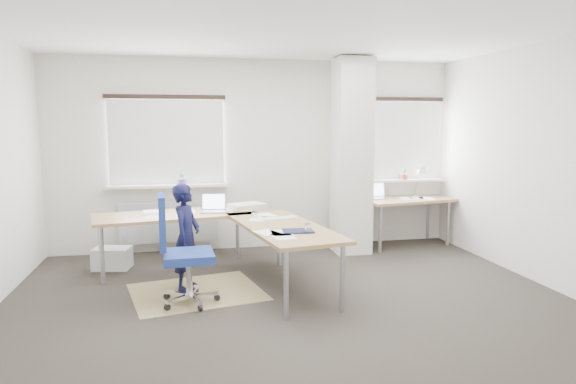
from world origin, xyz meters
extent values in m
plane|color=#292421|center=(0.00, 0.00, 0.00)|extent=(6.00, 6.00, 0.00)
cube|color=silver|center=(0.00, 2.50, 1.40)|extent=(6.00, 0.04, 2.80)
cube|color=silver|center=(0.00, -2.50, 1.40)|extent=(6.00, 0.04, 2.80)
cube|color=silver|center=(3.00, 0.00, 1.40)|extent=(0.04, 5.00, 2.80)
cube|color=white|center=(0.00, 0.00, 2.80)|extent=(6.00, 5.00, 0.04)
cube|color=silver|center=(1.30, 1.95, 1.39)|extent=(0.50, 0.50, 2.78)
cube|color=white|center=(-1.30, 2.47, 1.60)|extent=(1.60, 0.04, 1.20)
cube|color=white|center=(-1.30, 2.43, 1.60)|extent=(1.60, 0.02, 1.20)
cube|color=white|center=(-1.30, 2.40, 0.98)|extent=(1.70, 0.20, 0.04)
cube|color=white|center=(2.30, 2.47, 1.60)|extent=(1.20, 0.04, 1.20)
cube|color=white|center=(2.30, 2.43, 1.60)|extent=(1.20, 0.02, 1.20)
cube|color=white|center=(2.30, 2.40, 0.98)|extent=(1.30, 0.20, 0.04)
cube|color=silver|center=(-1.30, 2.42, 0.45)|extent=(1.40, 0.10, 0.60)
cylinder|color=#5C3A7F|center=(-1.10, 2.38, 1.04)|extent=(0.12, 0.12, 0.08)
imported|color=#2E712D|center=(-1.10, 2.38, 1.08)|extent=(0.09, 0.06, 0.17)
cylinder|color=#A44C3F|center=(2.30, 2.38, 1.04)|extent=(0.12, 0.12, 0.08)
imported|color=#2E712D|center=(2.30, 2.38, 1.08)|extent=(0.09, 0.07, 0.17)
cube|color=#8F7C4E|center=(-0.96, 0.52, 0.00)|extent=(1.60, 1.44, 0.01)
cube|color=white|center=(-2.01, 1.70, 0.14)|extent=(0.51, 0.40, 0.27)
cube|color=olive|center=(-1.19, 1.49, 0.71)|extent=(2.11, 1.14, 0.04)
cube|color=olive|center=(0.00, 0.48, 0.71)|extent=(1.14, 2.11, 0.04)
cylinder|color=#97979C|center=(-2.03, 1.04, 0.34)|extent=(0.05, 0.05, 0.69)
cylinder|color=#97979C|center=(-2.13, 1.63, 0.34)|extent=(0.05, 0.05, 0.69)
cylinder|color=#97979C|center=(-0.36, 1.94, 0.34)|extent=(0.05, 0.05, 0.69)
cylinder|color=#97979C|center=(-0.14, -0.46, 0.34)|extent=(0.05, 0.05, 0.69)
cylinder|color=#97979C|center=(0.45, -0.35, 0.34)|extent=(0.05, 0.05, 0.69)
cylinder|color=#97979C|center=(0.14, 1.42, 0.34)|extent=(0.05, 0.05, 0.69)
cube|color=#B7B7BC|center=(-0.71, 1.52, 0.74)|extent=(0.36, 0.27, 0.01)
cube|color=#B7B7BC|center=(-0.70, 1.63, 0.85)|extent=(0.33, 0.09, 0.22)
cube|color=silver|center=(-0.70, 1.63, 0.85)|extent=(0.29, 0.07, 0.19)
cube|color=white|center=(0.04, 0.85, 0.74)|extent=(0.46, 0.25, 0.02)
cube|color=#121832|center=(0.10, 0.12, 0.74)|extent=(0.33, 0.26, 0.01)
cube|color=silver|center=(-0.25, 1.68, 0.77)|extent=(0.54, 0.47, 0.07)
imported|color=white|center=(-0.25, 0.97, 0.76)|extent=(0.08, 0.08, 0.07)
cylinder|color=silver|center=(0.19, 0.02, 0.78)|extent=(0.07, 0.07, 0.10)
cube|color=olive|center=(2.25, 2.15, 0.71)|extent=(1.50, 0.93, 0.04)
cylinder|color=#97979C|center=(1.70, 1.80, 0.34)|extent=(0.05, 0.05, 0.69)
cylinder|color=#97979C|center=(2.88, 2.01, 0.34)|extent=(0.05, 0.05, 0.69)
cylinder|color=#97979C|center=(1.62, 2.29, 0.34)|extent=(0.05, 0.05, 0.69)
cylinder|color=#97979C|center=(2.80, 2.50, 0.34)|extent=(0.05, 0.05, 0.69)
cube|color=#B7B7BC|center=(1.86, 2.23, 0.74)|extent=(0.38, 0.30, 0.01)
cube|color=#B7B7BC|center=(1.83, 2.34, 0.85)|extent=(0.33, 0.12, 0.22)
cube|color=silver|center=(1.83, 2.34, 0.85)|extent=(0.29, 0.10, 0.19)
cylinder|color=silver|center=(2.55, 2.42, 0.74)|extent=(0.10, 0.10, 0.02)
cylinder|color=silver|center=(2.55, 2.42, 0.93)|extent=(0.02, 0.16, 0.38)
cylinder|color=silver|center=(2.55, 2.30, 1.15)|extent=(0.02, 0.29, 0.13)
cone|color=silver|center=(2.55, 2.16, 1.13)|extent=(0.14, 0.16, 0.17)
cube|color=navy|center=(-1.05, 0.18, 0.51)|extent=(0.53, 0.53, 0.09)
cube|color=navy|center=(-1.30, 0.17, 0.88)|extent=(0.09, 0.44, 0.55)
cylinder|color=silver|center=(-1.05, 0.18, 0.30)|extent=(0.07, 0.07, 0.37)
cylinder|color=black|center=(-0.76, 0.19, 0.04)|extent=(0.07, 0.04, 0.07)
cylinder|color=black|center=(-0.97, 0.45, 0.04)|extent=(0.05, 0.07, 0.07)
cylinder|color=black|center=(-1.28, 0.34, 0.04)|extent=(0.07, 0.06, 0.07)
cylinder|color=black|center=(-1.27, 0.00, 0.04)|extent=(0.07, 0.07, 0.07)
cylinder|color=black|center=(-0.94, -0.09, 0.04)|extent=(0.05, 0.07, 0.07)
imported|color=black|center=(-1.06, 0.68, 0.60)|extent=(0.43, 0.51, 1.20)
camera|label=1|loc=(-1.06, -5.09, 1.87)|focal=32.00mm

